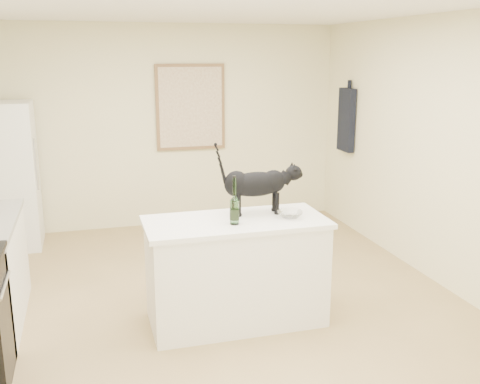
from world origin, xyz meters
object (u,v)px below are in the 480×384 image
fridge (6,176)px  black_cat (256,187)px  wine_bottle (234,203)px  glass_bowl (290,214)px

fridge → black_cat: bearing=-47.0°
fridge → wine_bottle: (2.01, -2.66, 0.22)m
fridge → wine_bottle: size_ratio=4.90×
black_cat → wine_bottle: bearing=-132.3°
glass_bowl → wine_bottle: bearing=-173.7°
fridge → black_cat: (2.26, -2.42, 0.28)m
wine_bottle → glass_bowl: wine_bottle is taller
black_cat → glass_bowl: black_cat is taller
wine_bottle → black_cat: bearing=43.5°
black_cat → wine_bottle: size_ratio=1.90×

